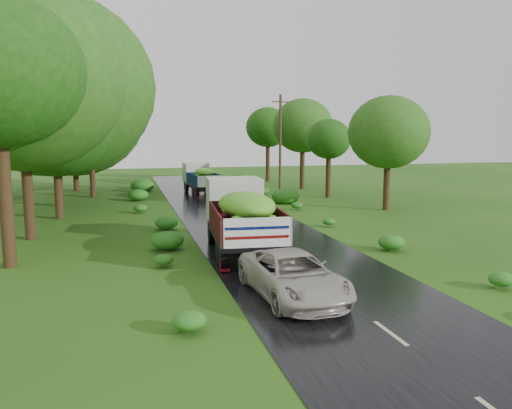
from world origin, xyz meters
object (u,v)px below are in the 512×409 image
object	(u,v)px
car	(293,275)
utility_pole	(280,142)
truck_near	(241,213)
truck_far	(201,177)

from	to	relation	value
car	utility_pole	xyz separation A→B (m)	(8.24, 27.44, 3.58)
truck_near	utility_pole	distance (m)	22.85
car	truck_far	bearing A→B (deg)	83.60
truck_far	utility_pole	xyz separation A→B (m)	(6.93, -0.26, 2.88)
truck_near	truck_far	distance (m)	21.40
truck_near	utility_pole	bearing A→B (deg)	72.85
car	utility_pole	world-z (taller)	utility_pole
car	utility_pole	bearing A→B (deg)	69.58
truck_near	car	world-z (taller)	truck_near
truck_near	utility_pole	world-z (taller)	utility_pole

